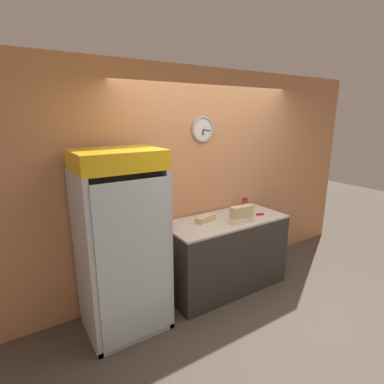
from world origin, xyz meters
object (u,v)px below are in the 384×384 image
(sandwich_stack_bottom, at_px, (241,220))
(sandwich_flat_left, at_px, (206,219))
(sandwich_stack_top, at_px, (242,209))
(condiment_jar, at_px, (245,203))
(beverage_cooler, at_px, (119,233))
(sandwich_stack_middle, at_px, (241,214))
(chefs_knife, at_px, (264,214))

(sandwich_stack_bottom, distance_m, sandwich_flat_left, 0.42)
(sandwich_stack_top, distance_m, condiment_jar, 0.60)
(beverage_cooler, height_order, sandwich_stack_top, beverage_cooler)
(sandwich_stack_middle, bearing_deg, sandwich_stack_bottom, 0.00)
(chefs_knife, relative_size, condiment_jar, 2.10)
(sandwich_stack_bottom, relative_size, condiment_jar, 2.10)
(sandwich_stack_middle, distance_m, condiment_jar, 0.59)
(condiment_jar, bearing_deg, beverage_cooler, -174.50)
(sandwich_stack_bottom, bearing_deg, condiment_jar, 43.76)
(sandwich_stack_bottom, distance_m, sandwich_stack_top, 0.14)
(beverage_cooler, relative_size, sandwich_stack_middle, 6.45)
(sandwich_stack_top, height_order, condiment_jar, sandwich_stack_top)
(sandwich_stack_bottom, bearing_deg, sandwich_flat_left, 141.68)
(sandwich_stack_top, bearing_deg, sandwich_flat_left, 141.68)
(sandwich_stack_top, xyz_separation_m, sandwich_flat_left, (-0.33, 0.26, -0.13))
(sandwich_stack_middle, bearing_deg, beverage_cooler, 170.61)
(sandwich_flat_left, relative_size, chefs_knife, 1.06)
(chefs_knife, bearing_deg, sandwich_flat_left, 164.85)
(sandwich_stack_top, distance_m, sandwich_flat_left, 0.44)
(sandwich_stack_middle, height_order, sandwich_stack_top, sandwich_stack_top)
(sandwich_stack_top, xyz_separation_m, condiment_jar, (0.43, 0.41, -0.10))
(sandwich_flat_left, bearing_deg, sandwich_stack_bottom, -38.32)
(beverage_cooler, xyz_separation_m, sandwich_stack_bottom, (1.40, -0.23, -0.07))
(beverage_cooler, distance_m, condiment_jar, 1.84)
(sandwich_stack_bottom, distance_m, chefs_knife, 0.44)
(beverage_cooler, distance_m, sandwich_stack_top, 1.42)
(beverage_cooler, relative_size, condiment_jar, 13.63)
(sandwich_flat_left, bearing_deg, condiment_jar, 11.11)
(sandwich_stack_top, bearing_deg, beverage_cooler, 170.61)
(sandwich_stack_middle, distance_m, sandwich_flat_left, 0.42)
(sandwich_stack_middle, height_order, sandwich_flat_left, sandwich_stack_middle)
(chefs_knife, bearing_deg, beverage_cooler, 174.45)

